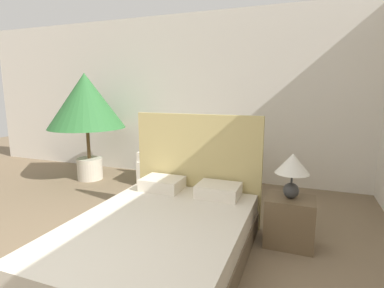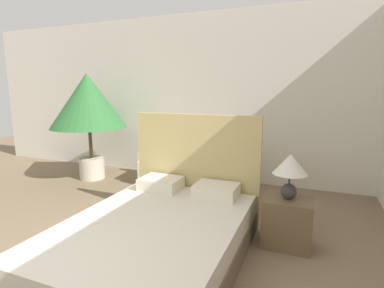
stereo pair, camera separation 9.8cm
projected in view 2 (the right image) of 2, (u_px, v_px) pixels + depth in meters
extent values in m
cube|color=silver|center=(209.00, 98.00, 5.28)|extent=(10.00, 0.06, 2.90)
cube|color=brown|center=(153.00, 254.00, 2.74)|extent=(1.52, 2.08, 0.23)
cube|color=beige|center=(152.00, 232.00, 2.70)|extent=(1.49, 2.04, 0.20)
cube|color=tan|center=(196.00, 168.00, 3.62)|extent=(1.55, 0.06, 1.31)
cube|color=silver|center=(161.00, 183.00, 3.55)|extent=(0.46, 0.36, 0.14)
cube|color=silver|center=(216.00, 191.00, 3.29)|extent=(0.46, 0.36, 0.14)
cube|color=silver|center=(163.00, 171.00, 5.20)|extent=(0.75, 0.69, 0.41)
cube|color=silver|center=(168.00, 145.00, 5.39)|extent=(0.69, 0.14, 0.39)
cube|color=silver|center=(147.00, 154.00, 5.22)|extent=(0.16, 0.56, 0.16)
cube|color=silver|center=(179.00, 156.00, 5.07)|extent=(0.16, 0.56, 0.16)
cube|color=silver|center=(216.00, 177.00, 4.84)|extent=(0.74, 0.67, 0.41)
cube|color=silver|center=(223.00, 150.00, 5.01)|extent=(0.69, 0.12, 0.39)
cube|color=silver|center=(200.00, 158.00, 4.92)|extent=(0.15, 0.56, 0.16)
cube|color=silver|center=(234.00, 162.00, 4.66)|extent=(0.15, 0.56, 0.16)
cylinder|color=beige|center=(92.00, 168.00, 5.44)|extent=(0.44, 0.44, 0.38)
cylinder|color=brown|center=(91.00, 143.00, 5.36)|extent=(0.06, 0.06, 0.55)
cone|color=#2D6B33|center=(88.00, 101.00, 5.22)|extent=(1.32, 1.32, 0.95)
cube|color=brown|center=(287.00, 222.00, 3.07)|extent=(0.48, 0.38, 0.51)
sphere|color=#333333|center=(289.00, 191.00, 3.01)|extent=(0.16, 0.16, 0.16)
cylinder|color=#333333|center=(289.00, 179.00, 2.99)|extent=(0.02, 0.02, 0.10)
cone|color=silver|center=(290.00, 164.00, 2.96)|extent=(0.34, 0.34, 0.20)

